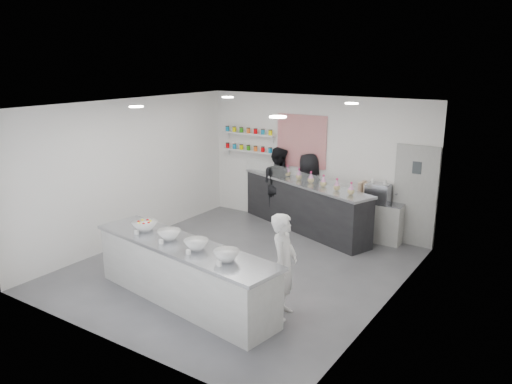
% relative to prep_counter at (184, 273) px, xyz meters
% --- Properties ---
extents(floor, '(6.00, 6.00, 0.00)m').
position_rel_prep_counter_xyz_m(floor, '(-0.02, 1.55, -0.49)').
color(floor, '#515156').
rests_on(floor, ground).
extents(ceiling, '(6.00, 6.00, 0.00)m').
position_rel_prep_counter_xyz_m(ceiling, '(-0.02, 1.55, 2.51)').
color(ceiling, white).
rests_on(ceiling, floor).
extents(back_wall, '(5.50, 0.00, 5.50)m').
position_rel_prep_counter_xyz_m(back_wall, '(-0.02, 4.55, 1.01)').
color(back_wall, white).
rests_on(back_wall, floor).
extents(left_wall, '(0.00, 6.00, 6.00)m').
position_rel_prep_counter_xyz_m(left_wall, '(-2.77, 1.55, 1.01)').
color(left_wall, white).
rests_on(left_wall, floor).
extents(right_wall, '(0.00, 6.00, 6.00)m').
position_rel_prep_counter_xyz_m(right_wall, '(2.73, 1.55, 1.01)').
color(right_wall, white).
rests_on(right_wall, floor).
extents(back_door, '(0.88, 0.04, 2.10)m').
position_rel_prep_counter_xyz_m(back_door, '(2.28, 4.52, 0.56)').
color(back_door, '#999996').
rests_on(back_door, floor).
extents(pattern_panel, '(1.25, 0.03, 1.20)m').
position_rel_prep_counter_xyz_m(pattern_panel, '(-0.37, 4.52, 1.46)').
color(pattern_panel, '#A00612').
rests_on(pattern_panel, back_wall).
extents(jar_shelf_lower, '(1.45, 0.22, 0.04)m').
position_rel_prep_counter_xyz_m(jar_shelf_lower, '(-1.77, 4.45, 1.11)').
color(jar_shelf_lower, silver).
rests_on(jar_shelf_lower, back_wall).
extents(jar_shelf_upper, '(1.45, 0.22, 0.04)m').
position_rel_prep_counter_xyz_m(jar_shelf_upper, '(-1.77, 4.45, 1.53)').
color(jar_shelf_upper, silver).
rests_on(jar_shelf_upper, back_wall).
extents(preserve_jars, '(1.45, 0.10, 0.56)m').
position_rel_prep_counter_xyz_m(preserve_jars, '(-1.77, 4.43, 1.39)').
color(preserve_jars, '#E00005').
rests_on(preserve_jars, jar_shelf_lower).
extents(downlight_0, '(0.24, 0.24, 0.02)m').
position_rel_prep_counter_xyz_m(downlight_0, '(-1.42, 0.55, 2.49)').
color(downlight_0, white).
rests_on(downlight_0, ceiling).
extents(downlight_1, '(0.24, 0.24, 0.02)m').
position_rel_prep_counter_xyz_m(downlight_1, '(1.38, 0.55, 2.49)').
color(downlight_1, white).
rests_on(downlight_1, ceiling).
extents(downlight_2, '(0.24, 0.24, 0.02)m').
position_rel_prep_counter_xyz_m(downlight_2, '(-1.42, 3.15, 2.49)').
color(downlight_2, white).
rests_on(downlight_2, ceiling).
extents(downlight_3, '(0.24, 0.24, 0.02)m').
position_rel_prep_counter_xyz_m(downlight_3, '(1.38, 3.15, 2.49)').
color(downlight_3, white).
rests_on(downlight_3, ceiling).
extents(prep_counter, '(3.65, 1.33, 0.97)m').
position_rel_prep_counter_xyz_m(prep_counter, '(0.00, 0.00, 0.00)').
color(prep_counter, '#A9AAA4').
rests_on(prep_counter, floor).
extents(back_bar, '(3.63, 1.91, 1.12)m').
position_rel_prep_counter_xyz_m(back_bar, '(-0.06, 4.15, 0.08)').
color(back_bar, black).
rests_on(back_bar, floor).
extents(sneeze_guard, '(3.35, 1.28, 0.31)m').
position_rel_prep_counter_xyz_m(sneeze_guard, '(-0.18, 3.85, 0.79)').
color(sneeze_guard, white).
rests_on(sneeze_guard, back_bar).
extents(espresso_ledge, '(1.17, 0.37, 0.87)m').
position_rel_prep_counter_xyz_m(espresso_ledge, '(1.53, 4.33, -0.05)').
color(espresso_ledge, '#A9AAA4').
rests_on(espresso_ledge, floor).
extents(espresso_machine, '(0.49, 0.34, 0.37)m').
position_rel_prep_counter_xyz_m(espresso_machine, '(1.57, 4.33, 0.57)').
color(espresso_machine, '#93969E').
rests_on(espresso_machine, espresso_ledge).
extents(cup_stacks, '(0.27, 0.24, 0.37)m').
position_rel_prep_counter_xyz_m(cup_stacks, '(1.25, 4.33, 0.57)').
color(cup_stacks, '#CBB390').
rests_on(cup_stacks, espresso_ledge).
extents(prep_bowls, '(2.37, 0.81, 0.15)m').
position_rel_prep_counter_xyz_m(prep_bowls, '(0.00, 0.00, 0.56)').
color(prep_bowls, white).
rests_on(prep_bowls, prep_counter).
extents(label_cards, '(2.01, 0.04, 0.07)m').
position_rel_prep_counter_xyz_m(label_cards, '(0.07, -0.50, 0.52)').
color(label_cards, white).
rests_on(label_cards, prep_counter).
extents(cookie_bags, '(2.80, 1.18, 0.26)m').
position_rel_prep_counter_xyz_m(cookie_bags, '(-0.06, 4.15, 0.77)').
color(cookie_bags, pink).
rests_on(cookie_bags, back_bar).
extents(woman_prep, '(0.51, 0.66, 1.61)m').
position_rel_prep_counter_xyz_m(woman_prep, '(1.55, 0.48, 0.32)').
color(woman_prep, silver).
rests_on(woman_prep, floor).
extents(staff_left, '(0.99, 0.84, 1.78)m').
position_rel_prep_counter_xyz_m(staff_left, '(-0.89, 4.40, 0.40)').
color(staff_left, black).
rests_on(staff_left, floor).
extents(staff_right, '(0.99, 0.83, 1.71)m').
position_rel_prep_counter_xyz_m(staff_right, '(-0.10, 4.40, 0.37)').
color(staff_right, black).
rests_on(staff_right, floor).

